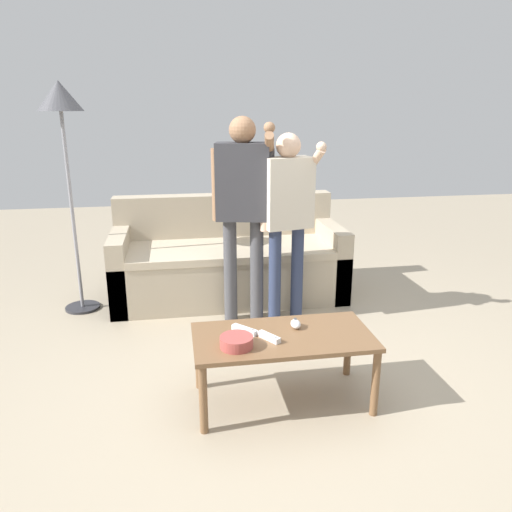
{
  "coord_description": "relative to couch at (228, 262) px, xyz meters",
  "views": [
    {
      "loc": [
        -0.56,
        -2.53,
        1.63
      ],
      "look_at": [
        -0.05,
        0.46,
        0.7
      ],
      "focal_mm": 34.39,
      "sensor_mm": 36.0,
      "label": 1
    }
  ],
  "objects": [
    {
      "name": "couch",
      "position": [
        0.0,
        0.0,
        0.0
      ],
      "size": [
        1.98,
        0.84,
        0.86
      ],
      "color": "#B7A88E",
      "rests_on": "ground"
    },
    {
      "name": "game_remote_wand_far",
      "position": [
        -0.09,
        -1.66,
        0.13
      ],
      "size": [
        0.14,
        0.14,
        0.03
      ],
      "color": "white",
      "rests_on": "coffee_table"
    },
    {
      "name": "snack_bowl",
      "position": [
        -0.16,
        -1.83,
        0.14
      ],
      "size": [
        0.18,
        0.18,
        0.06
      ],
      "primitive_type": "cylinder",
      "color": "#B24C47",
      "rests_on": "coffee_table"
    },
    {
      "name": "floor_lamp",
      "position": [
        -1.25,
        -0.13,
        1.27
      ],
      "size": [
        0.34,
        0.34,
        1.82
      ],
      "color": "#2D2D33",
      "rests_on": "ground"
    },
    {
      "name": "player_center",
      "position": [
        0.05,
        -0.59,
        0.68
      ],
      "size": [
        0.46,
        0.38,
        1.57
      ],
      "color": "#47474C",
      "rests_on": "ground"
    },
    {
      "name": "ground_plane",
      "position": [
        0.11,
        -1.61,
        -0.3
      ],
      "size": [
        12.0,
        12.0,
        0.0
      ],
      "primitive_type": "plane",
      "color": "tan"
    },
    {
      "name": "game_remote_nunchuk",
      "position": [
        0.2,
        -1.65,
        0.14
      ],
      "size": [
        0.06,
        0.09,
        0.05
      ],
      "color": "white",
      "rests_on": "coffee_table"
    },
    {
      "name": "game_remote_wand_near",
      "position": [
        0.03,
        -1.77,
        0.13
      ],
      "size": [
        0.11,
        0.14,
        0.03
      ],
      "color": "white",
      "rests_on": "coffee_table"
    },
    {
      "name": "player_right",
      "position": [
        0.38,
        -0.65,
        0.61
      ],
      "size": [
        0.46,
        0.29,
        1.45
      ],
      "color": "#2D3856",
      "rests_on": "ground"
    },
    {
      "name": "coffee_table",
      "position": [
        0.12,
        -1.73,
        0.06
      ],
      "size": [
        1.0,
        0.5,
        0.41
      ],
      "color": "brown",
      "rests_on": "ground"
    }
  ]
}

